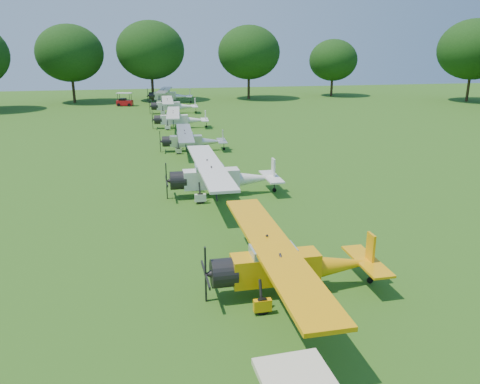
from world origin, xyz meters
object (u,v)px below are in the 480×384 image
(aircraft_7, at_px, (168,94))
(aircraft_2, at_px, (289,262))
(aircraft_6, at_px, (172,105))
(golf_cart, at_px, (124,102))
(aircraft_3, at_px, (220,175))
(aircraft_5, at_px, (178,118))
(aircraft_4, at_px, (191,139))

(aircraft_7, bearing_deg, aircraft_2, -80.39)
(aircraft_6, distance_m, golf_cart, 11.93)
(aircraft_3, height_order, aircraft_5, aircraft_3)
(aircraft_4, distance_m, aircraft_6, 24.45)
(aircraft_2, relative_size, aircraft_7, 0.92)
(aircraft_5, distance_m, aircraft_6, 12.19)
(aircraft_6, xyz_separation_m, aircraft_7, (0.27, 12.76, 0.13))
(aircraft_7, relative_size, golf_cart, 4.54)
(aircraft_2, xyz_separation_m, aircraft_5, (-1.11, 37.64, -0.09))
(aircraft_2, relative_size, aircraft_6, 1.03)
(aircraft_4, height_order, aircraft_5, aircraft_5)
(aircraft_2, bearing_deg, aircraft_7, 90.33)
(aircraft_5, distance_m, golf_cart, 23.05)
(aircraft_6, relative_size, aircraft_7, 0.90)
(aircraft_2, bearing_deg, aircraft_3, 92.32)
(aircraft_3, distance_m, golf_cart, 48.01)
(aircraft_7, bearing_deg, golf_cart, -148.57)
(aircraft_4, distance_m, aircraft_5, 12.26)
(aircraft_3, bearing_deg, aircraft_5, 91.04)
(aircraft_4, distance_m, golf_cart, 35.00)
(aircraft_7, height_order, golf_cart, aircraft_7)
(aircraft_3, distance_m, aircraft_4, 13.13)
(aircraft_2, distance_m, aircraft_3, 12.28)
(aircraft_6, bearing_deg, aircraft_4, -87.91)
(aircraft_2, bearing_deg, aircraft_6, 90.82)
(aircraft_5, relative_size, aircraft_6, 0.96)
(aircraft_3, relative_size, aircraft_4, 1.20)
(aircraft_4, xyz_separation_m, aircraft_5, (-0.13, 12.26, 0.08))
(aircraft_2, bearing_deg, golf_cart, 96.94)
(golf_cart, bearing_deg, aircraft_2, -70.17)
(aircraft_4, bearing_deg, aircraft_3, -85.13)
(aircraft_5, bearing_deg, aircraft_3, -84.41)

